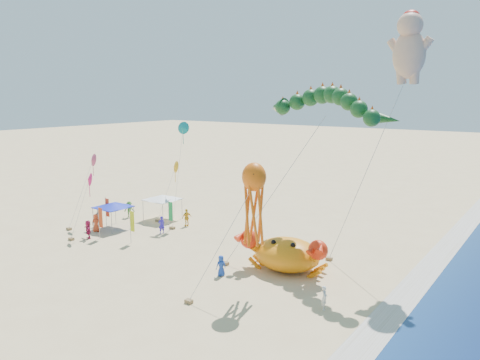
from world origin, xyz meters
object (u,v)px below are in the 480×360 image
object	(u,v)px
crab_inflatable	(286,253)
canopy_white	(162,198)
dragon_kite	(324,108)
octopus_kite	(254,198)
cherub_kite	(409,46)
canopy_blue	(113,205)

from	to	relation	value
crab_inflatable	canopy_white	world-z (taller)	crab_inflatable
dragon_kite	octopus_kite	world-z (taller)	dragon_kite
cherub_kite	canopy_blue	xyz separation A→B (m)	(-26.61, -6.83, -14.66)
crab_inflatable	dragon_kite	bearing A→B (deg)	77.92
canopy_blue	dragon_kite	bearing A→B (deg)	11.06
canopy_white	crab_inflatable	bearing A→B (deg)	-16.03
dragon_kite	canopy_blue	distance (m)	23.66
dragon_kite	octopus_kite	xyz separation A→B (m)	(-0.61, -9.04, -5.69)
octopus_kite	dragon_kite	bearing A→B (deg)	86.12
dragon_kite	cherub_kite	world-z (taller)	cherub_kite
cherub_kite	canopy_white	bearing A→B (deg)	-176.80
canopy_white	canopy_blue	bearing A→B (deg)	-106.20
cherub_kite	canopy_blue	bearing A→B (deg)	-165.60
cherub_kite	octopus_kite	xyz separation A→B (m)	(-6.16, -11.75, -10.40)
cherub_kite	canopy_white	world-z (taller)	cherub_kite
cherub_kite	octopus_kite	distance (m)	16.86
cherub_kite	canopy_white	size ratio (longest dim) A/B	5.56
crab_inflatable	canopy_blue	distance (m)	20.23
crab_inflatable	canopy_blue	size ratio (longest dim) A/B	2.09
crab_inflatable	dragon_kite	world-z (taller)	dragon_kite
dragon_kite	octopus_kite	distance (m)	10.70
crab_inflatable	octopus_kite	xyz separation A→B (m)	(0.25, -5.00, 5.33)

